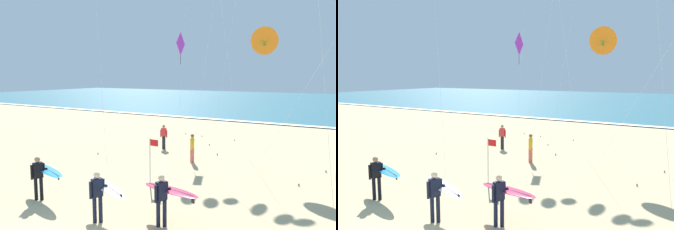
# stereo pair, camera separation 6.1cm
# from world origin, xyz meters

# --- Properties ---
(ocean_water) EXTENTS (160.00, 60.00, 0.08)m
(ocean_water) POSITION_xyz_m (0.00, 57.93, 0.04)
(ocean_water) COLOR #336B7A
(ocean_water) RESTS_ON ground
(shoreline_foam) EXTENTS (160.00, 1.01, 0.01)m
(shoreline_foam) POSITION_xyz_m (0.00, 28.23, 0.09)
(shoreline_foam) COLOR white
(shoreline_foam) RESTS_ON ocean_water
(surfer_lead) EXTENTS (2.20, 1.24, 1.71)m
(surfer_lead) POSITION_xyz_m (-0.09, 3.23, 1.05)
(surfer_lead) COLOR black
(surfer_lead) RESTS_ON ground
(surfer_trailing) EXTENTS (2.52, 1.29, 1.71)m
(surfer_trailing) POSITION_xyz_m (1.85, 4.07, 1.05)
(surfer_trailing) COLOR black
(surfer_trailing) RESTS_ON ground
(surfer_third) EXTENTS (2.60, 1.31, 1.71)m
(surfer_third) POSITION_xyz_m (-3.40, 3.53, 1.05)
(surfer_third) COLOR black
(surfer_third) RESTS_ON ground
(kite_delta_amber_low) EXTENTS (4.03, 0.53, 7.31)m
(kite_delta_amber_low) POSITION_xyz_m (2.33, 13.18, 6.56)
(kite_delta_amber_low) COLOR orange
(kite_delta_amber_low) RESTS_ON ground
(kite_diamond_violet_outer) EXTENTS (0.67, 5.17, 7.46)m
(kite_diamond_violet_outer) POSITION_xyz_m (-3.25, 14.19, 6.59)
(kite_diamond_violet_outer) COLOR purple
(kite_diamond_violet_outer) RESTS_ON ground
(bystander_yellow_top) EXTENTS (0.28, 0.47, 1.59)m
(bystander_yellow_top) POSITION_xyz_m (-0.95, 11.36, 0.81)
(bystander_yellow_top) COLOR #D8593F
(bystander_yellow_top) RESTS_ON ground
(bystander_red_top) EXTENTS (0.50, 0.23, 1.59)m
(bystander_red_top) POSITION_xyz_m (-4.09, 13.43, 0.81)
(bystander_red_top) COLOR black
(bystander_red_top) RESTS_ON ground
(lifeguard_flag) EXTENTS (0.45, 0.05, 2.10)m
(lifeguard_flag) POSITION_xyz_m (-0.74, 7.04, 1.27)
(lifeguard_flag) COLOR silver
(lifeguard_flag) RESTS_ON ground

